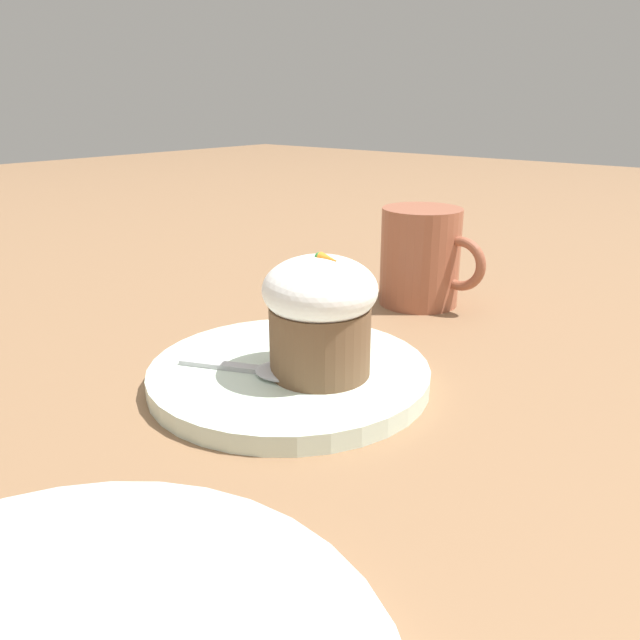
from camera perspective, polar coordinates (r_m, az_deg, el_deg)
The scene contains 5 objects.
ground_plane at distance 0.52m, azimuth -2.80°, elevation -5.73°, with size 4.00×4.00×0.00m, color #846042.
dessert_plate at distance 0.52m, azimuth -2.82°, elevation -4.95°, with size 0.23×0.23×0.02m.
carrot_cake at distance 0.48m, azimuth 0.00°, elevation 0.64°, with size 0.09×0.09×0.10m.
spoon at distance 0.50m, azimuth -4.23°, elevation -4.60°, with size 0.12×0.07×0.01m.
coffee_cup at distance 0.71m, azimuth 9.28°, elevation 5.71°, with size 0.12×0.09×0.11m.
Camera 1 is at (0.32, -0.34, 0.22)m, focal length 35.00 mm.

